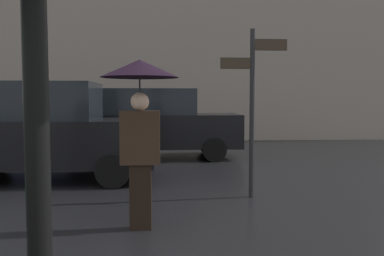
{
  "coord_description": "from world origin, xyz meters",
  "views": [
    {
      "loc": [
        -0.12,
        -2.01,
        1.6
      ],
      "look_at": [
        0.26,
        3.81,
        1.2
      ],
      "focal_mm": 38.63,
      "sensor_mm": 36.0,
      "label": 1
    }
  ],
  "objects_px": {
    "parked_car_distant": "(46,131)",
    "street_signpost": "(252,96)",
    "pedestrian_with_umbrella": "(140,100)",
    "parked_car_left": "(25,120)",
    "parked_car_right": "(157,123)"
  },
  "relations": [
    {
      "from": "street_signpost",
      "to": "pedestrian_with_umbrella",
      "type": "bearing_deg",
      "value": -137.84
    },
    {
      "from": "parked_car_distant",
      "to": "street_signpost",
      "type": "relative_size",
      "value": 1.54
    },
    {
      "from": "parked_car_left",
      "to": "parked_car_right",
      "type": "distance_m",
      "value": 4.19
    },
    {
      "from": "pedestrian_with_umbrella",
      "to": "parked_car_distant",
      "type": "height_order",
      "value": "pedestrian_with_umbrella"
    },
    {
      "from": "parked_car_left",
      "to": "street_signpost",
      "type": "bearing_deg",
      "value": 136.7
    },
    {
      "from": "pedestrian_with_umbrella",
      "to": "parked_car_right",
      "type": "relative_size",
      "value": 0.47
    },
    {
      "from": "pedestrian_with_umbrella",
      "to": "parked_car_right",
      "type": "height_order",
      "value": "pedestrian_with_umbrella"
    },
    {
      "from": "parked_car_distant",
      "to": "street_signpost",
      "type": "bearing_deg",
      "value": 172.3
    },
    {
      "from": "pedestrian_with_umbrella",
      "to": "parked_car_left",
      "type": "bearing_deg",
      "value": -178.06
    },
    {
      "from": "parked_car_distant",
      "to": "street_signpost",
      "type": "height_order",
      "value": "street_signpost"
    },
    {
      "from": "parked_car_left",
      "to": "street_signpost",
      "type": "relative_size",
      "value": 1.53
    },
    {
      "from": "parked_car_left",
      "to": "parked_car_distant",
      "type": "height_order",
      "value": "parked_car_left"
    },
    {
      "from": "parked_car_right",
      "to": "parked_car_distant",
      "type": "distance_m",
      "value": 3.77
    },
    {
      "from": "pedestrian_with_umbrella",
      "to": "street_signpost",
      "type": "xyz_separation_m",
      "value": [
        1.72,
        1.56,
        0.07
      ]
    },
    {
      "from": "parked_car_left",
      "to": "parked_car_distant",
      "type": "bearing_deg",
      "value": 116.96
    }
  ]
}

